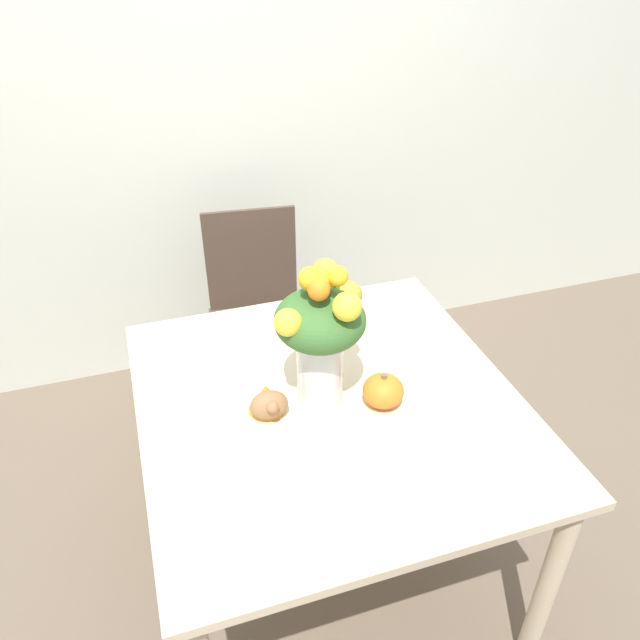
{
  "coord_description": "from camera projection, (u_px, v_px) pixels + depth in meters",
  "views": [
    {
      "loc": [
        -0.46,
        -1.32,
        2.0
      ],
      "look_at": [
        -0.02,
        0.03,
        1.04
      ],
      "focal_mm": 35.0,
      "sensor_mm": 36.0,
      "label": 1
    }
  ],
  "objects": [
    {
      "name": "dining_chair_near_window",
      "position": [
        258.0,
        315.0,
        2.76
      ],
      "size": [
        0.46,
        0.46,
        0.92
      ],
      "rotation": [
        0.0,
        0.0,
        -0.11
      ],
      "color": "#47382D",
      "rests_on": "ground_plane"
    },
    {
      "name": "turkey_figurine",
      "position": [
        268.0,
        401.0,
        1.78
      ],
      "size": [
        0.11,
        0.15,
        0.09
      ],
      "color": "#936642",
      "rests_on": "dining_table"
    },
    {
      "name": "ground_plane",
      "position": [
        328.0,
        559.0,
        2.28
      ],
      "size": [
        12.0,
        12.0,
        0.0
      ],
      "primitive_type": "plane",
      "color": "brown"
    },
    {
      "name": "dining_table",
      "position": [
        329.0,
        424.0,
        1.9
      ],
      "size": [
        1.1,
        1.16,
        0.77
      ],
      "color": "beige",
      "rests_on": "ground_plane"
    },
    {
      "name": "wall_back",
      "position": [
        224.0,
        85.0,
        2.62
      ],
      "size": [
        8.0,
        0.06,
        2.7
      ],
      "color": "silver",
      "rests_on": "ground_plane"
    },
    {
      "name": "flower_vase",
      "position": [
        321.0,
        330.0,
        1.73
      ],
      "size": [
        0.28,
        0.27,
        0.45
      ],
      "color": "silver",
      "rests_on": "dining_table"
    },
    {
      "name": "pumpkin",
      "position": [
        383.0,
        391.0,
        1.81
      ],
      "size": [
        0.12,
        0.12,
        0.11
      ],
      "color": "orange",
      "rests_on": "dining_table"
    }
  ]
}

